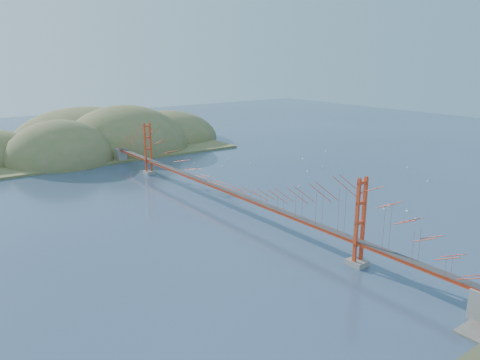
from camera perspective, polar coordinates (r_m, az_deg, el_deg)
ground at (r=83.54m, az=-1.94°, el=-3.28°), size 320.00×320.00×0.00m
bridge at (r=81.77m, az=-2.06°, el=1.43°), size 2.20×94.40×12.00m
far_headlands at (r=144.35m, az=-16.91°, el=3.84°), size 84.00×58.00×25.00m
sailboat_7 at (r=115.82m, az=1.27°, el=1.96°), size 0.51×0.44×0.58m
sailboat_11 at (r=107.91m, az=21.89°, el=-0.09°), size 0.59×0.59×0.62m
sailboat_3 at (r=113.59m, az=-2.18°, el=1.69°), size 0.55×0.55×0.57m
sailboat_0 at (r=86.25m, az=19.69°, el=-3.48°), size 0.50×0.52×0.58m
sailboat_14 at (r=109.87m, az=8.22°, el=1.09°), size 0.44×0.50×0.57m
sailboat_4 at (r=123.56m, az=7.66°, el=2.65°), size 0.62×0.62×0.69m
sailboat_1 at (r=96.94m, az=14.12°, el=-1.06°), size 0.62×0.62×0.66m
sailboat_17 at (r=133.96m, az=10.40°, el=3.49°), size 0.63×0.53×0.73m
sailboat_10 at (r=85.86m, az=17.09°, el=-3.35°), size 0.46×0.51×0.57m
sailboat_8 at (r=114.66m, az=10.07°, el=1.60°), size 0.56×0.56×0.60m
sailboat_12 at (r=117.80m, az=-5.62°, el=2.11°), size 0.60×0.56×0.67m
sailboat_5 at (r=100.97m, az=15.29°, el=-0.52°), size 0.45×0.52×0.59m
sailboat_9 at (r=119.47m, az=19.72°, el=1.48°), size 0.47×0.56×0.64m
sailboat_6 at (r=87.56m, az=17.54°, el=-3.03°), size 0.58×0.58×0.61m
sailboat_15 at (r=121.30m, az=-1.53°, el=2.55°), size 0.65×0.65×0.70m
sailboat_2 at (r=81.97m, az=20.55°, el=-4.51°), size 0.49×0.41×0.57m
sailboat_extra_0 at (r=96.54m, az=7.18°, el=-0.79°), size 0.55×0.53×0.61m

